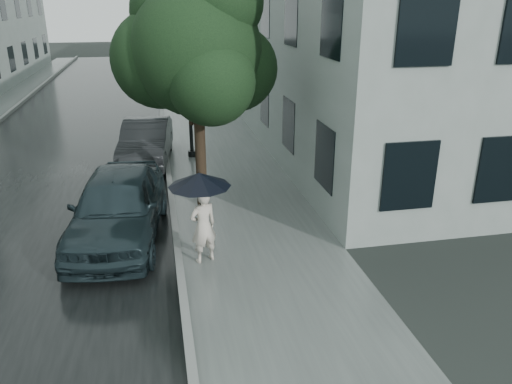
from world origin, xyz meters
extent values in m
plane|color=black|center=(0.00, 0.00, 0.00)|extent=(120.00, 120.00, 0.00)
cube|color=slate|center=(0.25, 12.00, 0.00)|extent=(3.50, 60.00, 0.01)
cube|color=slate|center=(-1.57, 12.00, 0.07)|extent=(0.15, 60.00, 0.15)
cube|color=black|center=(-5.08, 12.00, 0.00)|extent=(6.85, 60.00, 0.00)
cube|color=gray|center=(5.50, 19.50, 4.50)|extent=(7.00, 36.00, 9.00)
cube|color=black|center=(2.02, 19.50, 4.50)|extent=(0.08, 32.40, 7.20)
cube|color=black|center=(-10.32, 30.00, 4.00)|extent=(0.08, 16.20, 6.40)
imported|color=beige|center=(-1.04, 1.60, 0.79)|extent=(0.67, 0.56, 1.57)
cylinder|color=black|center=(-1.09, 1.58, 1.34)|extent=(0.02, 0.02, 0.66)
cone|color=black|center=(-1.09, 1.58, 1.80)|extent=(1.63, 1.63, 0.28)
cylinder|color=black|center=(-1.09, 1.58, 1.96)|extent=(0.02, 0.02, 0.08)
cylinder|color=black|center=(-1.09, 1.58, 0.98)|extent=(0.03, 0.03, 0.06)
cylinder|color=#332619|center=(-0.78, 4.68, 1.36)|extent=(0.27, 0.27, 2.73)
sphere|color=#1E3C1B|center=(-0.78, 4.68, 3.93)|extent=(3.12, 3.12, 3.12)
sphere|color=#1E3C1B|center=(0.19, 5.04, 3.44)|extent=(2.15, 2.15, 2.15)
sphere|color=#1E3C1B|center=(-1.62, 5.16, 3.69)|extent=(2.40, 2.40, 2.40)
sphere|color=#1E3C1B|center=(-0.54, 3.84, 3.32)|extent=(2.03, 2.03, 2.03)
sphere|color=#1E3C1B|center=(-1.14, 5.40, 4.77)|extent=(2.28, 2.28, 2.28)
sphere|color=#1E3C1B|center=(-0.18, 4.45, 5.00)|extent=(1.93, 1.93, 1.93)
cylinder|color=black|center=(-0.70, 9.00, 2.69)|extent=(0.12, 0.12, 5.39)
cylinder|color=black|center=(-0.70, 9.00, 0.10)|extent=(0.28, 0.28, 0.20)
imported|color=#1B292E|center=(-2.79, 3.04, 0.79)|extent=(2.36, 4.78, 1.57)
imported|color=#212426|center=(-2.20, 8.73, 0.69)|extent=(1.89, 4.28, 1.37)
camera|label=1|loc=(-1.81, -7.54, 5.07)|focal=35.00mm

